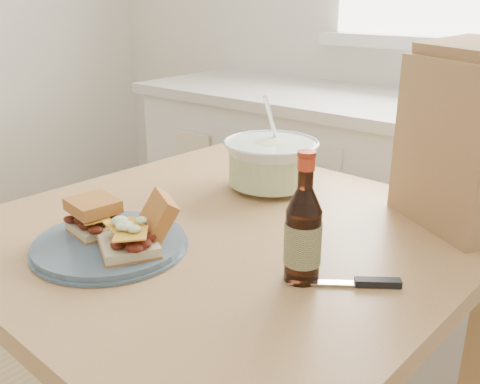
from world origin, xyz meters
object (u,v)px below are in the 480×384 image
Objects in this scene: plate at (110,244)px; paper_bag at (468,145)px; coleslaw_bowl at (271,165)px; dining_table at (226,277)px; beer_bottle at (303,233)px.

paper_bag is (0.48, 0.57, 0.17)m from plate.
coleslaw_bowl is 0.47m from paper_bag.
plate is at bearing -98.49° from paper_bag.
dining_table is 0.33m from coleslaw_bowl.
coleslaw_bowl reaches higher than plate.
plate is 0.49m from coleslaw_bowl.
paper_bag is at bearing 94.53° from beer_bottle.
coleslaw_bowl reaches higher than dining_table.
beer_bottle reaches higher than plate.
coleslaw_bowl is 1.03× the size of beer_bottle.
paper_bag reaches higher than coleslaw_bowl.
paper_bag reaches higher than plate.
coleslaw_bowl is at bearing 86.06° from plate.
paper_bag is (0.37, 0.35, 0.30)m from dining_table.
dining_table is 0.28m from plate.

